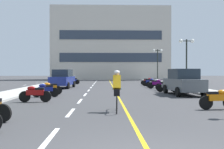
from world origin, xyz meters
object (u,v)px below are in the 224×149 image
(parked_car_mid, at_px, (62,79))
(motorcycle_4, at_px, (45,90))
(motorcycle_2, at_px, (218,98))
(motorcycle_8, at_px, (157,84))
(motorcycle_12, at_px, (73,80))
(motorcycle_7, at_px, (166,85))
(motorcycle_11, at_px, (148,81))
(parked_car_near, at_px, (183,82))
(motorcycle_5, at_px, (50,88))
(motorcycle_6, at_px, (167,86))
(street_lamp_mid, at_px, (187,51))
(motorcycle_3, at_px, (35,93))
(cyclist_rider, at_px, (117,90))
(motorcycle_9, at_px, (154,83))
(motorcycle_10, at_px, (150,82))
(street_lamp_far, at_px, (158,58))

(parked_car_mid, bearing_deg, motorcycle_4, -87.69)
(motorcycle_2, xyz_separation_m, motorcycle_8, (0.06, 13.59, 0.00))
(motorcycle_12, bearing_deg, parked_car_mid, -91.10)
(parked_car_mid, xyz_separation_m, motorcycle_4, (0.37, -9.07, -0.44))
(motorcycle_7, bearing_deg, motorcycle_11, 90.46)
(parked_car_near, distance_m, motorcycle_2, 7.02)
(motorcycle_5, relative_size, motorcycle_6, 0.96)
(motorcycle_2, bearing_deg, street_lamp_mid, 78.03)
(motorcycle_3, distance_m, cyclist_rider, 5.40)
(motorcycle_9, bearing_deg, motorcycle_10, 89.37)
(parked_car_mid, distance_m, motorcycle_11, 10.50)
(parked_car_near, bearing_deg, motorcycle_11, 91.61)
(cyclist_rider, bearing_deg, street_lamp_mid, 62.26)
(parked_car_near, height_order, motorcycle_10, parked_car_near)
(parked_car_near, height_order, motorcycle_9, parked_car_near)
(motorcycle_8, distance_m, motorcycle_10, 4.21)
(motorcycle_3, xyz_separation_m, motorcycle_7, (8.93, 8.17, 0.00))
(motorcycle_2, bearing_deg, motorcycle_10, 89.52)
(motorcycle_6, bearing_deg, motorcycle_10, 89.50)
(street_lamp_mid, distance_m, motorcycle_3, 15.75)
(motorcycle_5, xyz_separation_m, motorcycle_6, (8.83, 2.09, 0.00))
(cyclist_rider, bearing_deg, motorcycle_10, 75.98)
(motorcycle_12, bearing_deg, motorcycle_4, -89.24)
(parked_car_near, distance_m, motorcycle_3, 10.10)
(motorcycle_6, bearing_deg, motorcycle_8, 90.27)
(cyclist_rider, bearing_deg, motorcycle_12, 101.18)
(street_lamp_mid, bearing_deg, motorcycle_10, 120.57)
(motorcycle_4, bearing_deg, street_lamp_mid, 33.75)
(motorcycle_9, bearing_deg, street_lamp_far, 76.97)
(motorcycle_9, xyz_separation_m, motorcycle_12, (-9.01, 7.15, 0.00))
(motorcycle_9, bearing_deg, cyclist_rider, -106.27)
(motorcycle_4, bearing_deg, motorcycle_9, 47.09)
(motorcycle_12, bearing_deg, street_lamp_far, 21.60)
(street_lamp_mid, relative_size, motorcycle_6, 2.69)
(motorcycle_2, bearing_deg, motorcycle_7, 88.39)
(motorcycle_6, xyz_separation_m, motorcycle_9, (0.04, 5.65, 0.00))
(parked_car_near, relative_size, motorcycle_8, 2.52)
(motorcycle_6, xyz_separation_m, motorcycle_8, (-0.02, 4.17, 0.00))
(parked_car_mid, height_order, motorcycle_7, parked_car_mid)
(street_lamp_far, height_order, parked_car_mid, street_lamp_far)
(parked_car_near, height_order, motorcycle_8, parked_car_near)
(motorcycle_5, xyz_separation_m, motorcycle_8, (8.81, 6.25, 0.00))
(street_lamp_far, height_order, motorcycle_11, street_lamp_far)
(street_lamp_far, height_order, motorcycle_8, street_lamp_far)
(motorcycle_7, distance_m, motorcycle_12, 14.47)
(motorcycle_4, height_order, cyclist_rider, cyclist_rider)
(motorcycle_2, xyz_separation_m, motorcycle_3, (-8.62, 2.89, 0.00))
(street_lamp_mid, height_order, parked_car_near, street_lamp_mid)
(motorcycle_9, bearing_deg, street_lamp_mid, -33.46)
(motorcycle_2, distance_m, motorcycle_11, 19.56)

